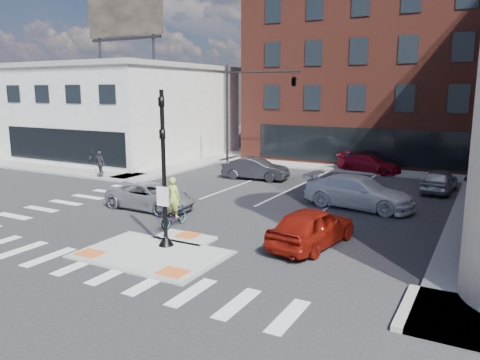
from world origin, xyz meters
The scene contains 18 objects.
ground centered at (0.00, 0.00, 0.00)m, with size 120.00×120.00×0.00m, color #28282B.
refuge_island centered at (0.00, -0.26, 0.05)m, with size 5.40×4.65×0.13m.
sidewalk_nw centered at (-16.76, 15.29, 0.08)m, with size 23.50×20.50×0.15m.
sidewalk_n centered at (3.00, 22.00, 0.07)m, with size 26.00×3.00×0.15m, color gray.
building_nw centered at (-21.98, 19.98, 4.23)m, with size 20.40×16.40×14.40m.
building_n centered at (3.00, 31.99, 7.80)m, with size 24.40×18.40×15.50m.
building_far_left centered at (-4.00, 52.00, 5.00)m, with size 10.00×12.00×10.00m, color slate.
signal_pole centered at (0.00, 0.40, 2.36)m, with size 0.60×0.60×5.98m.
mast_arm_signal centered at (-3.47, 18.00, 6.21)m, with size 6.10×2.24×8.00m.
silver_suv centered at (-4.50, 5.00, 0.67)m, with size 2.24×4.86×1.35m, color silver.
red_sedan centered at (4.90, 3.38, 0.80)m, with size 1.88×4.67×1.59m, color maroon.
white_pickup centered at (4.88, 10.45, 0.83)m, with size 2.34×5.75×1.67m, color white.
bg_car_dark centered at (-3.47, 14.97, 0.75)m, with size 1.58×4.54×1.50m, color #26262B.
bg_car_silver centered at (8.18, 16.58, 0.71)m, with size 1.67×4.16×1.42m, color #ABACB2.
bg_car_red centered at (2.78, 21.48, 0.69)m, with size 1.93×4.74×1.38m, color maroon.
cyclist centered at (-1.50, 2.93, 0.77)m, with size 0.67×1.83×2.29m.
pedestrian_a centered at (-15.75, 12.00, 1.02)m, with size 0.85×0.66×1.75m, color black.
pedestrian_b centered at (-13.12, 10.00, 1.04)m, with size 1.04×0.43×1.78m, color #312D37.
Camera 1 is at (10.93, -13.51, 6.07)m, focal length 35.00 mm.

